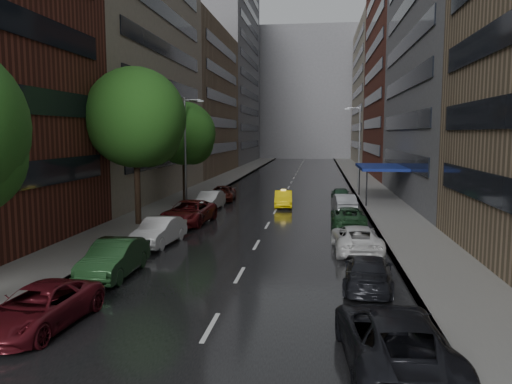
% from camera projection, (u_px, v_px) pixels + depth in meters
% --- Properties ---
extents(road, '(14.00, 140.00, 0.01)m').
position_uv_depth(road, '(291.00, 184.00, 61.31)').
color(road, black).
rests_on(road, ground).
extents(sidewalk_left, '(4.00, 140.00, 0.15)m').
position_uv_depth(sidewalk_left, '(219.00, 182.00, 62.41)').
color(sidewalk_left, gray).
rests_on(sidewalk_left, ground).
extents(sidewalk_right, '(4.00, 140.00, 0.15)m').
position_uv_depth(sidewalk_right, '(365.00, 184.00, 60.19)').
color(sidewalk_right, gray).
rests_on(sidewalk_right, ground).
extents(buildings_left, '(8.00, 108.00, 38.00)m').
position_uv_depth(buildings_left, '(188.00, 63.00, 69.95)').
color(buildings_left, maroon).
rests_on(buildings_left, ground).
extents(buildings_right, '(8.05, 109.10, 36.00)m').
position_uv_depth(buildings_right, '(411.00, 64.00, 64.30)').
color(buildings_right, '#937A5B').
rests_on(buildings_right, ground).
extents(building_far, '(40.00, 14.00, 32.00)m').
position_uv_depth(building_far, '(306.00, 94.00, 126.44)').
color(building_far, slate).
rests_on(building_far, ground).
extents(tree_mid, '(6.60, 6.60, 10.52)m').
position_uv_depth(tree_mid, '(136.00, 118.00, 32.73)').
color(tree_mid, '#382619').
rests_on(tree_mid, ground).
extents(tree_far, '(5.66, 5.66, 9.01)m').
position_uv_depth(tree_far, '(184.00, 134.00, 44.53)').
color(tree_far, '#382619').
rests_on(tree_far, ground).
extents(taxi, '(1.71, 4.23, 1.36)m').
position_uv_depth(taxi, '(283.00, 199.00, 42.09)').
color(taxi, yellow).
rests_on(taxi, ground).
extents(parked_cars_left, '(3.09, 35.60, 1.60)m').
position_uv_depth(parked_cars_left, '(176.00, 221.00, 31.12)').
color(parked_cars_left, '#581119').
rests_on(parked_cars_left, ground).
extents(parked_cars_right, '(3.05, 37.52, 1.60)m').
position_uv_depth(parked_cars_right, '(356.00, 238.00, 26.16)').
color(parked_cars_right, black).
rests_on(parked_cars_right, ground).
extents(street_lamp_left, '(1.74, 0.22, 9.00)m').
position_uv_depth(street_lamp_left, '(186.00, 149.00, 41.98)').
color(street_lamp_left, gray).
rests_on(street_lamp_left, sidewalk_left).
extents(street_lamp_right, '(1.74, 0.22, 9.00)m').
position_uv_depth(street_lamp_right, '(358.00, 145.00, 54.85)').
color(street_lamp_right, gray).
rests_on(street_lamp_right, sidewalk_right).
extents(awning, '(4.00, 8.00, 3.12)m').
position_uv_depth(awning, '(381.00, 167.00, 45.05)').
color(awning, navy).
rests_on(awning, sidewalk_right).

